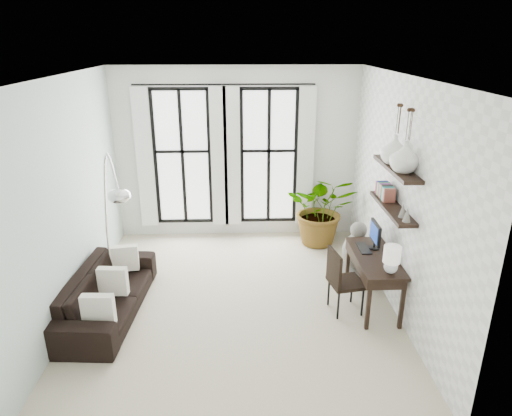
{
  "coord_description": "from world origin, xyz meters",
  "views": [
    {
      "loc": [
        0.09,
        -5.8,
        3.66
      ],
      "look_at": [
        0.29,
        0.3,
        1.36
      ],
      "focal_mm": 32.0,
      "sensor_mm": 36.0,
      "label": 1
    }
  ],
  "objects_px": {
    "sofa": "(107,293)",
    "desk": "(376,261)",
    "desk_chair": "(341,277)",
    "buddha": "(357,254)",
    "plant": "(322,209)",
    "arc_lamp": "(110,191)"
  },
  "relations": [
    {
      "from": "sofa",
      "to": "buddha",
      "type": "distance_m",
      "value": 3.84
    },
    {
      "from": "sofa",
      "to": "plant",
      "type": "xyz_separation_m",
      "value": [
        3.36,
        2.21,
        0.37
      ]
    },
    {
      "from": "plant",
      "to": "arc_lamp",
      "type": "height_order",
      "value": "arc_lamp"
    },
    {
      "from": "plant",
      "to": "buddha",
      "type": "height_order",
      "value": "plant"
    },
    {
      "from": "arc_lamp",
      "to": "plant",
      "type": "bearing_deg",
      "value": 30.0
    },
    {
      "from": "plant",
      "to": "desk_chair",
      "type": "height_order",
      "value": "plant"
    },
    {
      "from": "desk_chair",
      "to": "buddha",
      "type": "bearing_deg",
      "value": 53.9
    },
    {
      "from": "sofa",
      "to": "desk",
      "type": "relative_size",
      "value": 1.65
    },
    {
      "from": "buddha",
      "to": "desk_chair",
      "type": "bearing_deg",
      "value": -115.09
    },
    {
      "from": "arc_lamp",
      "to": "buddha",
      "type": "distance_m",
      "value": 3.89
    },
    {
      "from": "plant",
      "to": "desk",
      "type": "relative_size",
      "value": 1.05
    },
    {
      "from": "sofa",
      "to": "arc_lamp",
      "type": "bearing_deg",
      "value": -13.75
    },
    {
      "from": "buddha",
      "to": "plant",
      "type": "bearing_deg",
      "value": 105.85
    },
    {
      "from": "desk",
      "to": "arc_lamp",
      "type": "bearing_deg",
      "value": 175.5
    },
    {
      "from": "desk",
      "to": "arc_lamp",
      "type": "height_order",
      "value": "arc_lamp"
    },
    {
      "from": "sofa",
      "to": "desk",
      "type": "xyz_separation_m",
      "value": [
        3.75,
        0.04,
        0.41
      ]
    },
    {
      "from": "desk",
      "to": "desk_chair",
      "type": "bearing_deg",
      "value": -167.48
    },
    {
      "from": "desk_chair",
      "to": "plant",
      "type": "bearing_deg",
      "value": 76.17
    },
    {
      "from": "desk_chair",
      "to": "buddha",
      "type": "distance_m",
      "value": 1.12
    },
    {
      "from": "plant",
      "to": "desk_chair",
      "type": "relative_size",
      "value": 1.45
    },
    {
      "from": "desk",
      "to": "buddha",
      "type": "xyz_separation_m",
      "value": [
        -0.02,
        0.9,
        -0.33
      ]
    },
    {
      "from": "desk_chair",
      "to": "buddha",
      "type": "xyz_separation_m",
      "value": [
        0.47,
        1.01,
        -0.14
      ]
    }
  ]
}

